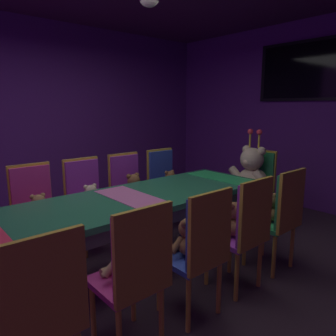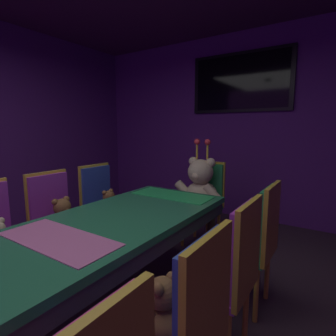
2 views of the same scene
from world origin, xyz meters
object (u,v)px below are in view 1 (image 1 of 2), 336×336
object	(u,v)px
throne_chair	(258,180)
teddy_left_3	(134,188)
teddy_left_4	(170,182)
teddy_right_0	(31,296)
chair_left_4	(163,178)
chair_right_2	(202,243)
teddy_right_3	(233,221)
chair_right_0	(40,307)
chair_left_1	(34,203)
teddy_right_4	(269,209)
teddy_right_1	(124,261)
chair_left_3	(127,186)
banquet_table	(131,206)
chair_right_3	(247,225)
chair_left_2	(85,194)
teddy_left_1	(39,209)
chair_right_1	(137,266)
king_teddy_bear	(251,172)
teddy_right_2	(187,239)
wall_tv	(307,71)
teddy_left_2	(91,198)
chair_right_4	(282,211)

from	to	relation	value
throne_chair	teddy_left_3	bearing A→B (deg)	-25.63
teddy_left_4	teddy_right_0	world-z (taller)	teddy_right_0
chair_left_4	chair_right_2	size ratio (longest dim) A/B	1.00
teddy_right_3	chair_right_0	bearing A→B (deg)	94.80
chair_left_4	throne_chair	distance (m)	1.24
chair_left_1	teddy_right_4	world-z (taller)	chair_left_1
teddy_right_1	chair_left_4	bearing A→B (deg)	-46.39
chair_left_3	teddy_right_3	xyz separation A→B (m)	(1.58, 0.02, -0.01)
banquet_table	chair_right_2	xyz separation A→B (m)	(0.88, -0.00, -0.06)
chair_left_3	chair_right_3	size ratio (longest dim) A/B	1.00
banquet_table	throne_chair	distance (m)	2.00
chair_left_2	chair_right_3	distance (m)	1.81
teddy_left_1	chair_right_0	size ratio (longest dim) A/B	0.28
teddy_right_1	chair_right_3	bearing A→B (deg)	-98.69
chair_left_4	teddy_right_0	distance (m)	2.73
teddy_right_3	chair_right_1	bearing A→B (deg)	96.51
chair_left_2	teddy_left_4	xyz separation A→B (m)	(0.13, 1.14, -0.02)
chair_left_2	teddy_right_3	world-z (taller)	chair_left_2
teddy_right_0	king_teddy_bear	bearing A→B (deg)	-76.30
banquet_table	teddy_right_3	xyz separation A→B (m)	(0.72, 0.54, -0.07)
teddy_left_1	teddy_right_2	size ratio (longest dim) A/B	0.91
teddy_left_1	teddy_right_1	bearing A→B (deg)	1.47
chair_left_1	chair_right_1	world-z (taller)	same
chair_right_2	chair_right_3	xyz separation A→B (m)	(-0.01, 0.54, 0.00)
chair_right_1	wall_tv	bearing A→B (deg)	-76.91
chair_left_4	teddy_right_4	bearing A→B (deg)	-0.99
teddy_right_4	banquet_table	bearing A→B (deg)	55.89
teddy_left_2	king_teddy_bear	size ratio (longest dim) A/B	0.35
throne_chair	king_teddy_bear	distance (m)	0.20
teddy_left_3	chair_left_3	bearing A→B (deg)	-180.00
teddy_left_3	throne_chair	bearing A→B (deg)	64.37
chair_left_2	teddy_left_3	bearing A→B (deg)	75.28
chair_left_2	chair_right_2	bearing A→B (deg)	0.82
chair_right_2	king_teddy_bear	size ratio (longest dim) A/B	1.23
teddy_left_1	teddy_right_1	xyz separation A→B (m)	(1.42, 0.04, 0.01)
teddy_left_2	chair_left_3	world-z (taller)	chair_left_3
teddy_left_2	chair_right_3	size ratio (longest dim) A/B	0.29
chair_left_2	teddy_right_1	world-z (taller)	chair_left_2
teddy_left_3	chair_right_1	world-z (taller)	chair_right_1
chair_left_1	chair_left_3	xyz separation A→B (m)	(0.00, 1.10, 0.00)
teddy_right_0	wall_tv	distance (m)	4.53
chair_left_3	teddy_left_1	bearing A→B (deg)	-82.75
teddy_left_1	king_teddy_bear	bearing A→B (deg)	73.53
teddy_left_4	teddy_right_0	bearing A→B (deg)	-57.04
chair_left_1	chair_right_4	distance (m)	2.40
teddy_left_3	chair_right_0	size ratio (longest dim) A/B	0.33
banquet_table	chair_left_4	xyz separation A→B (m)	(-0.87, 1.11, -0.06)
chair_right_0	chair_right_3	distance (m)	1.66
chair_right_2	teddy_left_2	bearing A→B (deg)	0.89
teddy_left_2	chair_right_2	distance (m)	1.59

